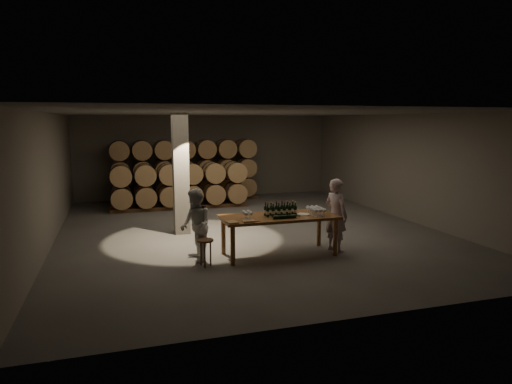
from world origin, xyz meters
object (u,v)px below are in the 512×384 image
object	(u,v)px
notebook_near	(249,221)
tasting_table	(279,220)
bottle_cluster	(280,211)
stool	(205,244)
person_woman	(196,225)
person_man	(336,215)
plate	(304,214)

from	to	relation	value
notebook_near	tasting_table	bearing A→B (deg)	26.24
tasting_table	bottle_cluster	distance (m)	0.22
notebook_near	stool	distance (m)	1.02
stool	person_woman	world-z (taller)	person_woman
stool	person_man	world-z (taller)	person_man
notebook_near	stool	bearing A→B (deg)	177.24
bottle_cluster	plate	world-z (taller)	bottle_cluster
tasting_table	notebook_near	world-z (taller)	notebook_near
stool	person_woman	xyz separation A→B (m)	(-0.12, 0.41, 0.32)
tasting_table	bottle_cluster	world-z (taller)	bottle_cluster
person_man	person_woman	xyz separation A→B (m)	(-3.22, 0.17, -0.06)
bottle_cluster	plate	distance (m)	0.55
bottle_cluster	person_woman	distance (m)	1.91
bottle_cluster	tasting_table	bearing A→B (deg)	-151.72
notebook_near	person_woman	distance (m)	1.15
bottle_cluster	person_woman	size ratio (longest dim) A/B	0.46
plate	person_man	bearing A→B (deg)	-2.13
notebook_near	person_man	bearing A→B (deg)	9.27
stool	person_woman	distance (m)	0.54
plate	person_woman	distance (m)	2.44
notebook_near	stool	world-z (taller)	notebook_near
person_woman	person_man	bearing A→B (deg)	78.53
bottle_cluster	stool	bearing A→B (deg)	-169.20
notebook_near	person_woman	size ratio (longest dim) A/B	0.16
notebook_near	stool	xyz separation A→B (m)	(-0.91, 0.06, -0.45)
plate	notebook_near	xyz separation A→B (m)	(-1.40, -0.34, 0.01)
bottle_cluster	person_woman	bearing A→B (deg)	177.76
tasting_table	person_man	distance (m)	1.37
person_man	person_woman	world-z (taller)	person_man
notebook_near	person_man	size ratio (longest dim) A/B	0.15
plate	person_man	distance (m)	0.79
stool	notebook_near	bearing A→B (deg)	-4.01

